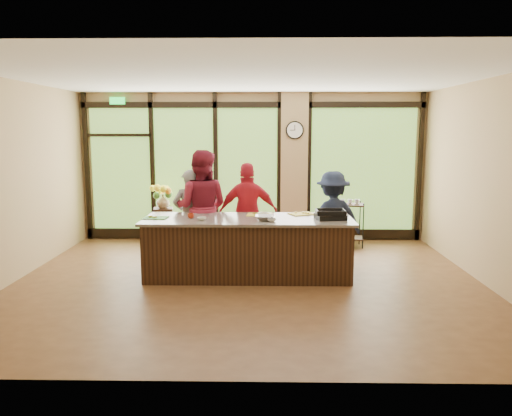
{
  "coord_description": "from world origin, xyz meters",
  "views": [
    {
      "loc": [
        0.26,
        -7.22,
        2.26
      ],
      "look_at": [
        0.12,
        0.4,
        1.06
      ],
      "focal_mm": 35.0,
      "sensor_mm": 36.0,
      "label": 1
    }
  ],
  "objects_px": {
    "island_base": "(248,249)",
    "bar_cart": "(346,218)",
    "flower_stand": "(164,226)",
    "cook_left": "(190,217)",
    "roasting_pan": "(330,217)",
    "cook_right": "(332,218)"
  },
  "relations": [
    {
      "from": "island_base",
      "to": "bar_cart",
      "type": "relative_size",
      "value": 3.32
    },
    {
      "from": "flower_stand",
      "to": "island_base",
      "type": "bearing_deg",
      "value": -60.21
    },
    {
      "from": "cook_left",
      "to": "flower_stand",
      "type": "distance_m",
      "value": 1.6
    },
    {
      "from": "cook_left",
      "to": "bar_cart",
      "type": "relative_size",
      "value": 1.72
    },
    {
      "from": "roasting_pan",
      "to": "flower_stand",
      "type": "height_order",
      "value": "roasting_pan"
    },
    {
      "from": "bar_cart",
      "to": "cook_right",
      "type": "bearing_deg",
      "value": -98.95
    },
    {
      "from": "cook_left",
      "to": "roasting_pan",
      "type": "distance_m",
      "value": 2.43
    },
    {
      "from": "island_base",
      "to": "cook_right",
      "type": "distance_m",
      "value": 1.61
    },
    {
      "from": "cook_left",
      "to": "roasting_pan",
      "type": "xyz_separation_m",
      "value": [
        2.26,
        -0.86,
        0.16
      ]
    },
    {
      "from": "island_base",
      "to": "bar_cart",
      "type": "bearing_deg",
      "value": 48.16
    },
    {
      "from": "island_base",
      "to": "cook_right",
      "type": "bearing_deg",
      "value": 27.44
    },
    {
      "from": "roasting_pan",
      "to": "flower_stand",
      "type": "relative_size",
      "value": 0.59
    },
    {
      "from": "cook_left",
      "to": "cook_right",
      "type": "xyz_separation_m",
      "value": [
        2.4,
        -0.07,
        -0.01
      ]
    },
    {
      "from": "cook_left",
      "to": "bar_cart",
      "type": "distance_m",
      "value": 3.11
    },
    {
      "from": "cook_right",
      "to": "roasting_pan",
      "type": "bearing_deg",
      "value": 65.16
    },
    {
      "from": "cook_right",
      "to": "flower_stand",
      "type": "xyz_separation_m",
      "value": [
        -3.14,
        1.42,
        -0.42
      ]
    },
    {
      "from": "cook_right",
      "to": "flower_stand",
      "type": "height_order",
      "value": "cook_right"
    },
    {
      "from": "cook_left",
      "to": "roasting_pan",
      "type": "relative_size",
      "value": 3.71
    },
    {
      "from": "island_base",
      "to": "flower_stand",
      "type": "bearing_deg",
      "value": 129.24
    },
    {
      "from": "roasting_pan",
      "to": "cook_right",
      "type": "bearing_deg",
      "value": 70.1
    },
    {
      "from": "island_base",
      "to": "flower_stand",
      "type": "relative_size",
      "value": 4.23
    },
    {
      "from": "cook_right",
      "to": "roasting_pan",
      "type": "xyz_separation_m",
      "value": [
        -0.14,
        -0.79,
        0.17
      ]
    }
  ]
}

